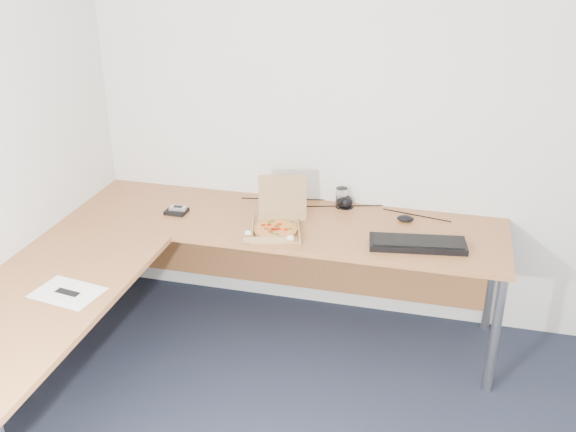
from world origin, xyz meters
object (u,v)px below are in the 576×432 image
(drinking_glass, at_px, (342,198))
(wallet, at_px, (176,211))
(pizza_box, at_px, (276,226))
(keyboard, at_px, (418,244))
(desk, at_px, (205,253))

(drinking_glass, xyz_separation_m, wallet, (-0.93, -0.32, -0.05))
(pizza_box, height_order, keyboard, pizza_box)
(pizza_box, height_order, wallet, pizza_box)
(desk, bearing_deg, keyboard, 14.95)
(desk, height_order, drinking_glass, drinking_glass)
(desk, xyz_separation_m, keyboard, (1.09, 0.29, 0.05))
(drinking_glass, bearing_deg, desk, -130.90)
(pizza_box, height_order, drinking_glass, pizza_box)
(pizza_box, bearing_deg, drinking_glass, 38.78)
(pizza_box, bearing_deg, desk, -154.75)
(keyboard, bearing_deg, wallet, 168.21)
(keyboard, bearing_deg, pizza_box, 172.47)
(desk, relative_size, keyboard, 4.95)
(desk, height_order, keyboard, keyboard)
(pizza_box, xyz_separation_m, keyboard, (0.77, 0.01, -0.02))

